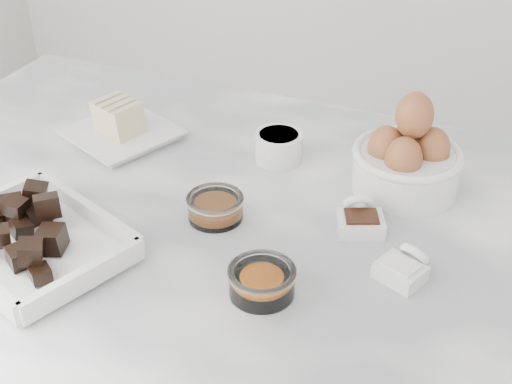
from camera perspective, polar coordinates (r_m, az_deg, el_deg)
marble_slab at (r=0.97m, az=-1.78°, el=-3.62°), size 1.20×0.80×0.04m
chocolate_dish at (r=0.94m, az=-17.52°, el=-3.37°), size 0.29×0.25×0.06m
butter_plate at (r=1.17m, az=-10.84°, el=5.20°), size 0.20×0.20×0.06m
sugar_ramekin at (r=1.09m, az=1.82°, el=3.75°), size 0.07×0.07×0.04m
egg_bowl at (r=1.03m, az=12.01°, el=2.63°), size 0.16×0.16×0.15m
honey_bowl at (r=0.96m, az=-3.28°, el=-1.19°), size 0.08×0.08×0.03m
zest_bowl at (r=0.84m, az=0.48°, el=-7.06°), size 0.08×0.08×0.04m
vanilla_spoon at (r=0.95m, az=8.34°, el=-2.10°), size 0.08×0.09×0.05m
salt_spoon at (r=0.88m, az=11.74°, el=-5.90°), size 0.07×0.08×0.04m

